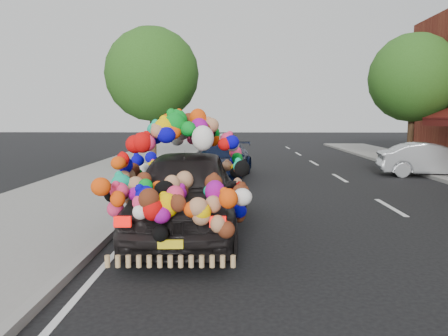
# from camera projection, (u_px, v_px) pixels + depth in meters

# --- Properties ---
(ground) EXTENTS (100.00, 100.00, 0.00)m
(ground) POSITION_uv_depth(u_px,v_px,m) (239.00, 207.00, 10.46)
(ground) COLOR black
(ground) RESTS_ON ground
(sidewalk) EXTENTS (4.00, 60.00, 0.12)m
(sidewalk) POSITION_uv_depth(u_px,v_px,m) (62.00, 203.00, 10.55)
(sidewalk) COLOR gray
(sidewalk) RESTS_ON ground
(kerb) EXTENTS (0.15, 60.00, 0.13)m
(kerb) POSITION_uv_depth(u_px,v_px,m) (142.00, 204.00, 10.51)
(kerb) COLOR gray
(kerb) RESTS_ON ground
(lane_markings) EXTENTS (6.00, 50.00, 0.01)m
(lane_markings) POSITION_uv_depth(u_px,v_px,m) (390.00, 207.00, 10.38)
(lane_markings) COLOR silver
(lane_markings) RESTS_ON ground
(tree_near_sidewalk) EXTENTS (4.20, 4.20, 6.13)m
(tree_near_sidewalk) POSITION_uv_depth(u_px,v_px,m) (152.00, 74.00, 19.51)
(tree_near_sidewalk) COLOR #332114
(tree_near_sidewalk) RESTS_ON ground
(tree_far_b) EXTENTS (4.00, 4.00, 5.90)m
(tree_far_b) POSITION_uv_depth(u_px,v_px,m) (413.00, 78.00, 19.75)
(tree_far_b) COLOR #332114
(tree_far_b) RESTS_ON ground
(plush_art_car) EXTENTS (2.30, 4.81, 2.21)m
(plush_art_car) POSITION_uv_depth(u_px,v_px,m) (185.00, 173.00, 7.96)
(plush_art_car) COLOR black
(plush_art_car) RESTS_ON ground
(navy_sedan) EXTENTS (2.40, 4.43, 1.22)m
(navy_sedan) POSITION_uv_depth(u_px,v_px,m) (222.00, 161.00, 15.32)
(navy_sedan) COLOR black
(navy_sedan) RESTS_ON ground
(silver_hatchback) EXTENTS (3.83, 1.83, 1.21)m
(silver_hatchback) POSITION_uv_depth(u_px,v_px,m) (432.00, 160.00, 15.69)
(silver_hatchback) COLOR #A5A8AC
(silver_hatchback) RESTS_ON ground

